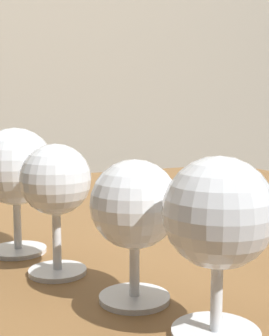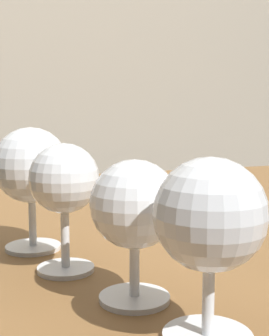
# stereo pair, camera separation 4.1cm
# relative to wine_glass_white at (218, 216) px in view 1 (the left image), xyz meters

# --- Properties ---
(dining_table) EXTENTS (1.37, 0.99, 0.75)m
(dining_table) POSITION_rel_wine_glass_white_xyz_m (-0.04, 0.38, -0.18)
(dining_table) COLOR brown
(dining_table) RESTS_ON ground_plane
(wine_glass_white) EXTENTS (0.08, 0.08, 0.14)m
(wine_glass_white) POSITION_rel_wine_glass_white_xyz_m (0.00, 0.00, 0.00)
(wine_glass_white) COLOR white
(wine_glass_white) RESTS_ON dining_table
(wine_glass_port) EXTENTS (0.08, 0.08, 0.13)m
(wine_glass_port) POSITION_rel_wine_glass_white_xyz_m (-0.03, 0.09, -0.01)
(wine_glass_port) COLOR white
(wine_glass_port) RESTS_ON dining_table
(wine_glass_merlot) EXTENTS (0.07, 0.07, 0.13)m
(wine_glass_merlot) POSITION_rel_wine_glass_white_xyz_m (-0.07, 0.18, 0.00)
(wine_glass_merlot) COLOR white
(wine_glass_merlot) RESTS_ON dining_table
(wine_glass_pinot) EXTENTS (0.09, 0.09, 0.15)m
(wine_glass_pinot) POSITION_rel_wine_glass_white_xyz_m (-0.09, 0.27, 0.01)
(wine_glass_pinot) COLOR white
(wine_glass_pinot) RESTS_ON dining_table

